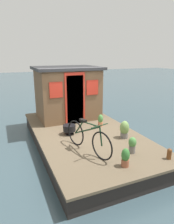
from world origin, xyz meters
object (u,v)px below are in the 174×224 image
(houseboat_cabin, at_px, (67,92))
(charcoal_grill, at_px, (69,128))
(bicycle, at_px, (88,137))
(potted_plant_thyme, at_px, (124,129))
(mooring_bollard, at_px, (169,153))
(potted_plant_basil, at_px, (101,120))
(potted_plant_sage, at_px, (125,157))
(potted_plant_ivy, at_px, (132,145))

(houseboat_cabin, distance_m, charcoal_grill, 1.95)
(bicycle, distance_m, potted_plant_thyme, 1.40)
(houseboat_cabin, bearing_deg, potted_plant_thyme, -161.37)
(mooring_bollard, bearing_deg, bicycle, 55.57)
(potted_plant_thyme, bearing_deg, potted_plant_basil, 8.59)
(potted_plant_thyme, bearing_deg, charcoal_grill, 57.17)
(bicycle, relative_size, potted_plant_sage, 3.88)
(potted_plant_thyme, relative_size, mooring_bollard, 1.95)
(potted_plant_ivy, relative_size, charcoal_grill, 1.09)
(houseboat_cabin, bearing_deg, bicycle, 171.27)
(potted_plant_thyme, distance_m, charcoal_grill, 1.66)
(mooring_bollard, bearing_deg, potted_plant_basil, 9.57)
(houseboat_cabin, relative_size, potted_plant_ivy, 5.71)
(bicycle, relative_size, charcoal_grill, 4.34)
(bicycle, distance_m, charcoal_grill, 1.30)
(potted_plant_sage, relative_size, potted_plant_basil, 1.04)
(houseboat_cabin, height_order, charcoal_grill, houseboat_cabin)
(bicycle, xyz_separation_m, potted_plant_sage, (-0.97, -0.48, -0.17))
(charcoal_grill, bearing_deg, houseboat_cabin, -16.83)
(potted_plant_basil, bearing_deg, charcoal_grill, 103.03)
(houseboat_cabin, xyz_separation_m, potted_plant_sage, (-3.95, -0.02, -0.77))
(mooring_bollard, bearing_deg, houseboat_cabin, 15.70)
(potted_plant_basil, xyz_separation_m, mooring_bollard, (-2.66, -0.45, -0.06))
(houseboat_cabin, relative_size, potted_plant_sage, 5.55)
(charcoal_grill, bearing_deg, potted_plant_ivy, -149.61)
(bicycle, distance_m, potted_plant_basil, 1.95)
(houseboat_cabin, relative_size, mooring_bollard, 8.97)
(houseboat_cabin, height_order, potted_plant_basil, houseboat_cabin)
(potted_plant_ivy, xyz_separation_m, mooring_bollard, (-0.60, -0.62, -0.08))
(bicycle, relative_size, potted_plant_thyme, 3.21)
(potted_plant_basil, height_order, mooring_bollard, potted_plant_basil)
(potted_plant_thyme, bearing_deg, potted_plant_ivy, 158.37)
(potted_plant_ivy, height_order, charcoal_grill, potted_plant_ivy)
(mooring_bollard, bearing_deg, potted_plant_ivy, 46.00)
(houseboat_cabin, distance_m, potted_plant_basil, 1.77)
(charcoal_grill, bearing_deg, potted_plant_sage, -166.62)
(potted_plant_basil, bearing_deg, houseboat_cabin, 26.16)
(houseboat_cabin, height_order, potted_plant_thyme, houseboat_cabin)
(potted_plant_ivy, relative_size, potted_plant_thyme, 0.80)
(houseboat_cabin, distance_m, potted_plant_thyme, 2.84)
(potted_plant_thyme, xyz_separation_m, potted_plant_basil, (1.18, 0.18, -0.06))
(potted_plant_sage, height_order, potted_plant_thyme, potted_plant_thyme)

